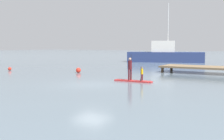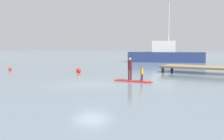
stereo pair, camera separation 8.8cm
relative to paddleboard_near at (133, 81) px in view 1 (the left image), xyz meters
The scene contains 8 objects.
ground_plane 3.46m from the paddleboard_near, 119.32° to the right, with size 240.00×240.00×0.00m, color slate.
paddleboard_near is the anchor object (origin of this frame).
paddler_adult 1.07m from the paddleboard_near, behind, with size 0.31×0.53×1.95m.
paddler_child_solo 0.95m from the paddleboard_near, ahead, with size 0.19×0.38×1.10m.
fishing_boat_white_large 26.16m from the paddleboard_near, 106.56° to the left, with size 12.43×6.87×9.46m.
floating_dock 10.47m from the paddleboard_near, 62.90° to the left, with size 11.96×3.17×0.69m.
mooring_buoy_near 15.96m from the paddleboard_near, behind, with size 0.37×0.37×0.37m, color red.
mooring_buoy_mid 8.64m from the paddleboard_near, 157.33° to the left, with size 0.51×0.51×0.51m, color red.
Camera 1 is at (11.83, -16.18, 2.75)m, focal length 46.18 mm.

